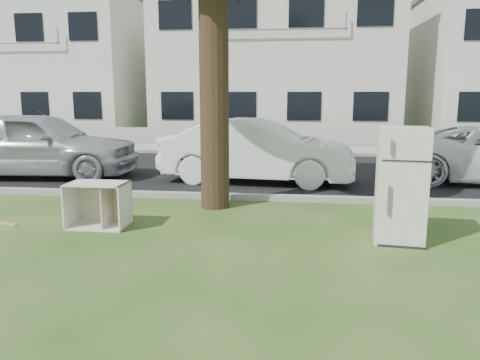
# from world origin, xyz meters

# --- Properties ---
(ground) EXTENTS (120.00, 120.00, 0.00)m
(ground) POSITION_xyz_m (0.00, 0.00, 0.00)
(ground) COLOR #274A1A
(road) EXTENTS (120.00, 7.00, 0.01)m
(road) POSITION_xyz_m (0.00, 6.00, 0.01)
(road) COLOR black
(road) RESTS_ON ground
(kerb_near) EXTENTS (120.00, 0.18, 0.12)m
(kerb_near) POSITION_xyz_m (0.00, 2.45, 0.00)
(kerb_near) COLOR gray
(kerb_near) RESTS_ON ground
(kerb_far) EXTENTS (120.00, 0.18, 0.12)m
(kerb_far) POSITION_xyz_m (0.00, 9.55, 0.00)
(kerb_far) COLOR gray
(kerb_far) RESTS_ON ground
(sidewalk) EXTENTS (120.00, 2.80, 0.01)m
(sidewalk) POSITION_xyz_m (0.00, 11.00, 0.01)
(sidewalk) COLOR gray
(sidewalk) RESTS_ON ground
(low_wall) EXTENTS (120.00, 0.15, 0.70)m
(low_wall) POSITION_xyz_m (0.00, 12.60, 0.35)
(low_wall) COLOR gray
(low_wall) RESTS_ON ground
(townhouse_left) EXTENTS (10.20, 8.16, 7.04)m
(townhouse_left) POSITION_xyz_m (-12.00, 17.50, 3.52)
(townhouse_left) COLOR silver
(townhouse_left) RESTS_ON ground
(townhouse_center) EXTENTS (11.22, 8.16, 7.44)m
(townhouse_center) POSITION_xyz_m (0.00, 17.50, 3.72)
(townhouse_center) COLOR silver
(townhouse_center) RESTS_ON ground
(fridge) EXTENTS (0.75, 0.71, 1.66)m
(fridge) POSITION_xyz_m (2.60, 0.05, 0.83)
(fridge) COLOR white
(fridge) RESTS_ON ground
(cabinet) EXTENTS (0.93, 0.58, 0.73)m
(cabinet) POSITION_xyz_m (-2.03, 0.24, 0.36)
(cabinet) COLOR beige
(cabinet) RESTS_ON ground
(plank_a) EXTENTS (0.93, 0.53, 0.02)m
(plank_a) POSITION_xyz_m (-2.17, 0.47, 0.01)
(plank_a) COLOR #9A814A
(plank_a) RESTS_ON ground
(plank_c) EXTENTS (0.20, 0.85, 0.02)m
(plank_c) POSITION_xyz_m (-2.38, 1.00, 0.01)
(plank_c) COLOR #9E7557
(plank_c) RESTS_ON ground
(car_center) EXTENTS (4.74, 2.07, 1.52)m
(car_center) POSITION_xyz_m (0.18, 4.43, 0.76)
(car_center) COLOR white
(car_center) RESTS_ON ground
(car_left) EXTENTS (5.13, 2.34, 1.71)m
(car_left) POSITION_xyz_m (-5.45, 4.46, 0.85)
(car_left) COLOR #A5A7AD
(car_left) RESTS_ON ground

